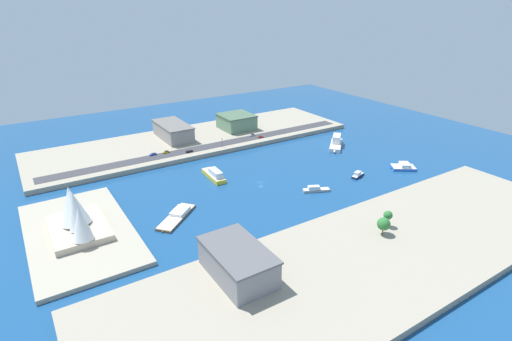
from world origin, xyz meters
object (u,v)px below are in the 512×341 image
at_px(barge_flat_brown, 177,215).
at_px(opera_landmark, 76,214).
at_px(traffic_light_waterfront, 222,141).
at_px(patrol_launch_navy, 358,175).
at_px(pickup_red, 260,137).
at_px(suv_black, 189,151).
at_px(yacht_sleek_gray, 316,189).
at_px(warehouse_low_gray, 238,262).
at_px(carpark_squat_concrete, 173,131).
at_px(ferry_white_commuter, 336,143).
at_px(catamaran_blue, 404,167).
at_px(ferry_yellow_fast, 214,175).
at_px(van_white, 252,135).
at_px(taxi_yellow_cab, 166,152).
at_px(hatchback_blue, 153,154).
at_px(terminal_long_green, 237,122).

bearing_deg(barge_flat_brown, opera_landmark, 77.42).
xyz_separation_m(traffic_light_waterfront, opera_landmark, (-62.27, 108.23, 2.98)).
bearing_deg(patrol_launch_navy, pickup_red, 8.96).
bearing_deg(suv_black, barge_flat_brown, 152.16).
relative_size(yacht_sleek_gray, warehouse_low_gray, 0.49).
distance_m(warehouse_low_gray, carpark_squat_concrete, 174.50).
xyz_separation_m(ferry_white_commuter, yacht_sleek_gray, (-49.83, 61.91, -1.69)).
relative_size(catamaran_blue, ferry_yellow_fast, 0.69).
height_order(yacht_sleek_gray, carpark_squat_concrete, carpark_squat_concrete).
relative_size(catamaran_blue, patrol_launch_navy, 1.50).
distance_m(warehouse_low_gray, pickup_red, 166.44).
distance_m(ferry_yellow_fast, van_white, 76.47).
bearing_deg(suv_black, pickup_red, -89.74).
bearing_deg(patrol_launch_navy, van_white, 10.08).
xyz_separation_m(yacht_sleek_gray, suv_black, (89.44, 37.87, 2.70)).
relative_size(yacht_sleek_gray, pickup_red, 3.55).
relative_size(warehouse_low_gray, taxi_yellow_cab, 6.42).
xyz_separation_m(yacht_sleek_gray, traffic_light_waterfront, (86.70, 13.56, 6.17)).
bearing_deg(warehouse_low_gray, suv_black, -16.20).
height_order(ferry_yellow_fast, van_white, ferry_yellow_fast).
bearing_deg(pickup_red, ferry_yellow_fast, 124.66).
height_order(hatchback_blue, pickup_red, pickup_red).
bearing_deg(patrol_launch_navy, opera_landmark, 81.73).
relative_size(warehouse_low_gray, suv_black, 6.47).
relative_size(barge_flat_brown, catamaran_blue, 1.51).
bearing_deg(suv_black, traffic_light_waterfront, -96.45).
bearing_deg(patrol_launch_navy, traffic_light_waterfront, 29.73).
height_order(barge_flat_brown, traffic_light_waterfront, traffic_light_waterfront).
relative_size(ferry_yellow_fast, yacht_sleek_gray, 1.60).
xyz_separation_m(patrol_launch_navy, warehouse_low_gray, (-46.36, 111.88, 7.74)).
bearing_deg(pickup_red, traffic_light_waterfront, 94.96).
relative_size(hatchback_blue, suv_black, 1.00).
distance_m(terminal_long_green, van_white, 23.92).
height_order(catamaran_blue, traffic_light_waterfront, traffic_light_waterfront).
bearing_deg(taxi_yellow_cab, patrol_launch_navy, -137.58).
distance_m(terminal_long_green, taxi_yellow_cab, 73.47).
bearing_deg(yacht_sleek_gray, catamaran_blue, -94.15).
relative_size(carpark_squat_concrete, taxi_yellow_cab, 8.03).
bearing_deg(barge_flat_brown, warehouse_low_gray, -179.43).
distance_m(ferry_white_commuter, taxi_yellow_cab, 123.01).
bearing_deg(ferry_white_commuter, suv_black, 68.35).
bearing_deg(taxi_yellow_cab, warehouse_low_gray, 169.96).
height_order(catamaran_blue, suv_black, suv_black).
height_order(ferry_yellow_fast, taxi_yellow_cab, ferry_yellow_fast).
bearing_deg(warehouse_low_gray, van_white, -33.89).
bearing_deg(yacht_sleek_gray, taxi_yellow_cab, 28.19).
distance_m(carpark_squat_concrete, terminal_long_green, 53.03).
relative_size(terminal_long_green, traffic_light_waterfront, 4.06).
bearing_deg(terminal_long_green, taxi_yellow_cab, 108.61).
bearing_deg(opera_landmark, ferry_white_commuter, -82.13).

